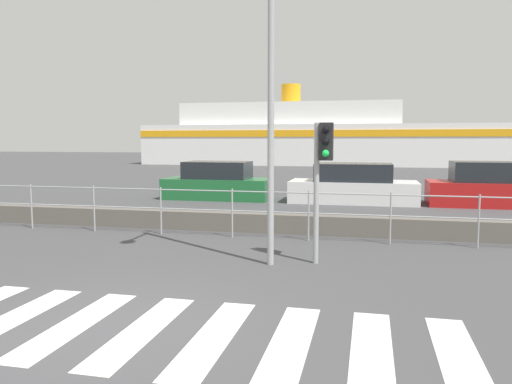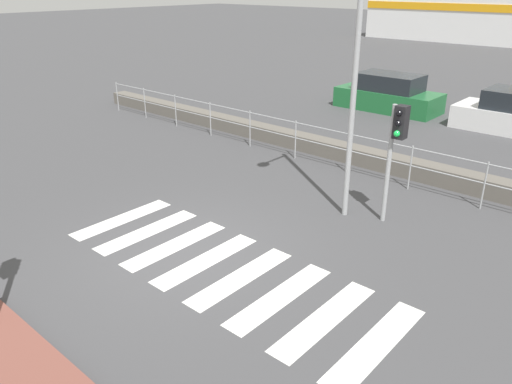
{
  "view_description": "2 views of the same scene",
  "coord_description": "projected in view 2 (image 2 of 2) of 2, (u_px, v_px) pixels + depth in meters",
  "views": [
    {
      "loc": [
        3.14,
        -5.37,
        2.29
      ],
      "look_at": [
        1.45,
        2.0,
        1.5
      ],
      "focal_mm": 35.0,
      "sensor_mm": 36.0,
      "label": 1
    },
    {
      "loc": [
        6.63,
        -5.54,
        4.91
      ],
      "look_at": [
        0.88,
        1.0,
        1.2
      ],
      "focal_mm": 35.0,
      "sensor_mm": 36.0,
      "label": 2
    }
  ],
  "objects": [
    {
      "name": "ground_plane",
      "position": [
        189.0,
        252.0,
        9.78
      ],
      "size": [
        160.0,
        160.0,
        0.0
      ],
      "primitive_type": "plane",
      "color": "#424244"
    },
    {
      "name": "crosswalk",
      "position": [
        223.0,
        268.0,
        9.2
      ],
      "size": [
        6.75,
        2.4,
        0.01
      ],
      "color": "silver",
      "rests_on": "ground_plane"
    },
    {
      "name": "seawall",
      "position": [
        364.0,
        157.0,
        14.31
      ],
      "size": [
        24.01,
        0.55,
        0.47
      ],
      "color": "#605B54",
      "rests_on": "ground_plane"
    },
    {
      "name": "harbor_fence",
      "position": [
        349.0,
        146.0,
        13.51
      ],
      "size": [
        21.65,
        0.04,
        1.15
      ],
      "color": "#9EA0A3",
      "rests_on": "ground_plane"
    },
    {
      "name": "traffic_light_far",
      "position": [
        396.0,
        138.0,
        10.24
      ],
      "size": [
        0.34,
        0.32,
        2.6
      ],
      "color": "#9EA0A3",
      "rests_on": "ground_plane"
    },
    {
      "name": "streetlamp",
      "position": [
        353.0,
        28.0,
        9.59
      ],
      "size": [
        0.32,
        1.3,
        6.6
      ],
      "color": "#9EA0A3",
      "rests_on": "ground_plane"
    },
    {
      "name": "parked_car_green",
      "position": [
        388.0,
        95.0,
        20.26
      ],
      "size": [
        4.12,
        1.78,
        1.46
      ],
      "color": "#1E6633",
      "rests_on": "ground_plane"
    }
  ]
}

